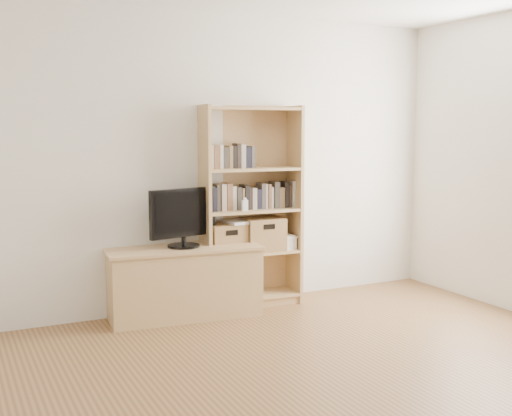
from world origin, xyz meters
TOP-DOWN VIEW (x-y plane):
  - floor at (0.00, 0.00)m, footprint 4.50×5.00m
  - back_wall at (0.00, 2.50)m, footprint 4.50×0.02m
  - tv_stand at (-0.39, 2.26)m, footprint 1.30×0.59m
  - bookshelf at (0.28, 2.34)m, footprint 0.92×0.37m
  - television at (-0.39, 2.26)m, footprint 0.63×0.19m
  - books_row_mid at (0.28, 2.36)m, footprint 0.81×0.22m
  - books_row_upper at (0.08, 2.37)m, footprint 0.36×0.14m
  - baby_monitor at (0.17, 2.25)m, footprint 0.05×0.03m
  - basket_left at (0.04, 2.35)m, footprint 0.32×0.26m
  - basket_right at (0.39, 2.33)m, footprint 0.37×0.31m
  - laptop at (0.20, 2.34)m, footprint 0.36×0.27m
  - magazine_stack at (0.59, 2.32)m, footprint 0.18×0.24m

SIDE VIEW (x-z plane):
  - floor at x=0.00m, z-range -0.01..0.01m
  - tv_stand at x=-0.39m, z-range 0.00..0.58m
  - magazine_stack at x=0.59m, z-range 0.50..0.61m
  - basket_left at x=0.04m, z-range 0.50..0.76m
  - basket_right at x=0.39m, z-range 0.50..0.79m
  - laptop at x=0.20m, z-range 0.76..0.79m
  - television at x=-0.39m, z-range 0.61..1.10m
  - bookshelf at x=0.28m, z-range 0.00..1.80m
  - baby_monitor at x=0.17m, z-range 0.88..0.98m
  - books_row_mid at x=0.28m, z-range 0.88..1.09m
  - back_wall at x=0.00m, z-range 0.00..2.60m
  - books_row_upper at x=0.08m, z-range 1.25..1.44m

